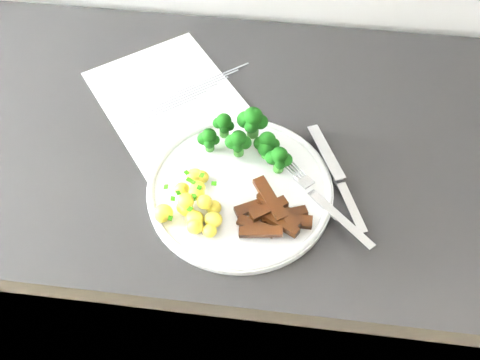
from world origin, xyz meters
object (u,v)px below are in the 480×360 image
(counter, at_px, (238,267))
(potatoes, at_px, (193,205))
(beef_strips, at_px, (273,214))
(fork, at_px, (328,205))
(broccoli, at_px, (249,137))
(knife, at_px, (343,190))
(recipe_paper, at_px, (174,105))
(plate, at_px, (240,189))

(counter, xyz_separation_m, potatoes, (-0.05, -0.15, 0.46))
(potatoes, distance_m, beef_strips, 0.11)
(counter, bearing_deg, fork, -39.44)
(broccoli, distance_m, knife, 0.16)
(fork, xyz_separation_m, knife, (0.02, 0.04, -0.01))
(recipe_paper, xyz_separation_m, fork, (0.26, -0.18, 0.02))
(plate, relative_size, potatoes, 2.49)
(counter, height_order, beef_strips, beef_strips)
(knife, bearing_deg, plate, -173.91)
(broccoli, height_order, potatoes, broccoli)
(plate, relative_size, beef_strips, 2.45)
(knife, bearing_deg, counter, 153.76)
(broccoli, xyz_separation_m, fork, (0.12, -0.09, -0.03))
(counter, bearing_deg, potatoes, -107.52)
(counter, bearing_deg, beef_strips, -64.58)
(beef_strips, bearing_deg, broccoli, 112.05)
(counter, relative_size, beef_strips, 20.52)
(fork, bearing_deg, knife, 58.67)
(broccoli, xyz_separation_m, beef_strips, (0.05, -0.12, -0.03))
(counter, distance_m, potatoes, 0.48)
(counter, relative_size, plate, 8.39)
(potatoes, bearing_deg, recipe_paper, 108.18)
(potatoes, bearing_deg, fork, 7.71)
(fork, bearing_deg, potatoes, -172.29)
(plate, bearing_deg, recipe_paper, 129.03)
(counter, distance_m, beef_strips, 0.48)
(counter, relative_size, knife, 12.02)
(plate, distance_m, fork, 0.13)
(beef_strips, bearing_deg, recipe_paper, 131.50)
(broccoli, relative_size, fork, 0.99)
(plate, bearing_deg, fork, -9.12)
(fork, distance_m, knife, 0.04)
(counter, bearing_deg, knife, -26.24)
(potatoes, bearing_deg, counter, 72.48)
(recipe_paper, bearing_deg, knife, -27.16)
(recipe_paper, distance_m, plate, 0.21)
(plate, xyz_separation_m, fork, (0.13, -0.02, 0.01))
(beef_strips, relative_size, knife, 0.59)
(knife, bearing_deg, recipe_paper, 152.84)
(recipe_paper, bearing_deg, counter, -28.49)
(beef_strips, xyz_separation_m, knife, (0.10, 0.06, -0.01))
(beef_strips, bearing_deg, potatoes, -179.63)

